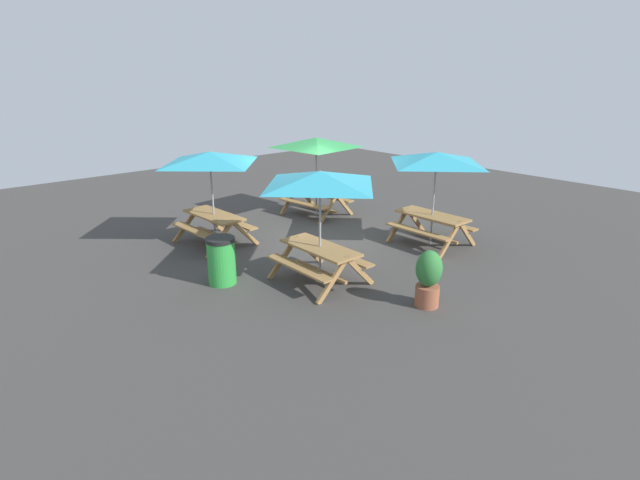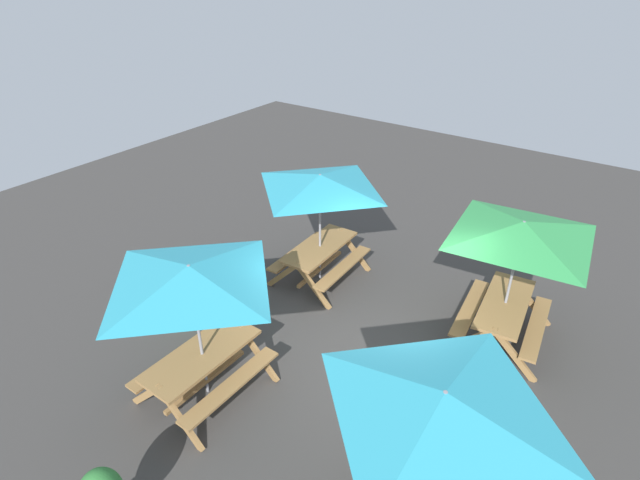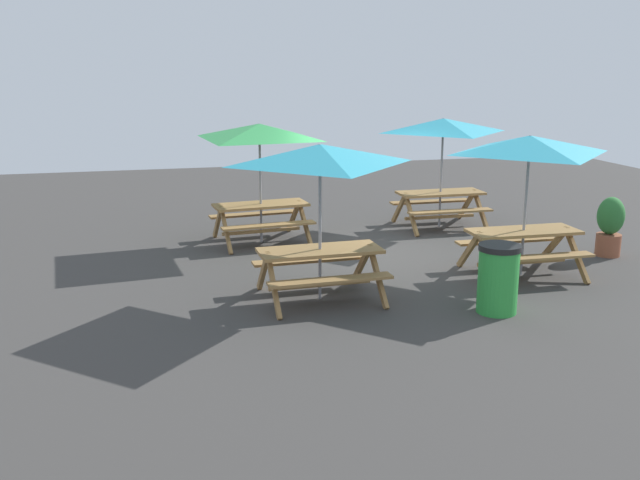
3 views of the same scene
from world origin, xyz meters
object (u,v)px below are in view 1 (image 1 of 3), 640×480
at_px(picnic_table_1, 210,165).
at_px(picnic_table_3, 436,165).
at_px(picnic_table_2, 320,187).
at_px(potted_plant_0, 428,278).
at_px(picnic_table_0, 316,148).
at_px(trash_bin_green, 221,261).

height_order(picnic_table_1, picnic_table_3, same).
distance_m(picnic_table_2, potted_plant_0, 2.68).
bearing_deg(potted_plant_0, picnic_table_1, 11.00).
distance_m(picnic_table_0, trash_bin_green, 5.63).
distance_m(picnic_table_2, picnic_table_3, 3.62).
distance_m(picnic_table_1, picnic_table_2, 3.54).
height_order(picnic_table_2, trash_bin_green, picnic_table_2).
distance_m(picnic_table_1, potted_plant_0, 5.95).
bearing_deg(picnic_table_3, potted_plant_0, 125.61).
height_order(trash_bin_green, potted_plant_0, potted_plant_0).
relative_size(picnic_table_0, picnic_table_3, 1.20).
height_order(picnic_table_2, picnic_table_3, same).
distance_m(picnic_table_2, trash_bin_green, 2.49).
bearing_deg(potted_plant_0, picnic_table_3, -54.66).
xyz_separation_m(picnic_table_2, trash_bin_green, (1.25, 1.55, -1.49)).
relative_size(trash_bin_green, potted_plant_0, 0.91).
height_order(picnic_table_0, potted_plant_0, picnic_table_0).
xyz_separation_m(picnic_table_2, picnic_table_3, (-0.10, -3.62, 0.00)).
bearing_deg(picnic_table_1, picnic_table_0, -87.64).
bearing_deg(picnic_table_1, picnic_table_2, -175.91).
bearing_deg(trash_bin_green, potted_plant_0, -146.27).
distance_m(trash_bin_green, potted_plant_0, 4.09).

